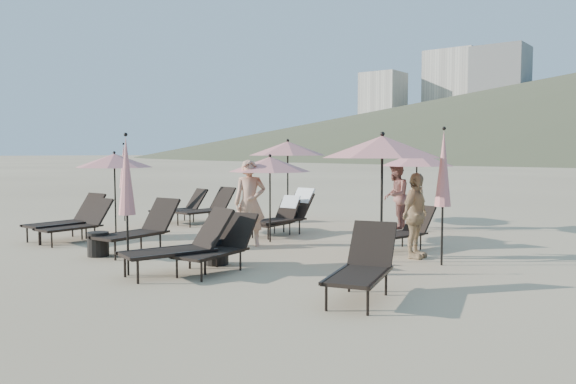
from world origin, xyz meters
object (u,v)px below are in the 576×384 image
Objects in this scene: beachgoer_a at (250,203)px; umbrella_closed_0 at (126,177)px; lounger_6 at (181,207)px; lounger_5 at (363,265)px; lounger_7 at (208,207)px; beachgoer_b at (395,196)px; lounger_2 at (140,228)px; umbrella_closed_2 at (124,167)px; umbrella_open_3 at (288,149)px; lounger_3 at (182,244)px; lounger_9 at (287,213)px; umbrella_open_1 at (270,164)px; beachgoer_c at (415,216)px; lounger_8 at (279,217)px; lounger_0 at (78,222)px; lounger_10 at (404,230)px; umbrella_open_0 at (114,161)px; lounger_4 at (219,246)px; side_table_1 at (217,251)px; umbrella_open_2 at (382,147)px; lounger_1 at (68,219)px; side_table_0 at (98,244)px; umbrella_open_4 at (417,159)px; umbrella_closed_1 at (443,169)px.

umbrella_closed_0 is at bearing -125.24° from beachgoer_a.
lounger_5 is at bearing -14.41° from lounger_6.
beachgoer_b is (4.69, 2.35, 0.41)m from lounger_7.
umbrella_closed_2 is (-4.65, 3.02, 1.12)m from lounger_2.
umbrella_open_3 is at bearing 107.70° from umbrella_closed_0.
lounger_9 is at bearing 123.79° from lounger_3.
umbrella_closed_0 is (4.76, -5.38, 1.19)m from lounger_6.
lounger_5 is 0.92× the size of umbrella_open_1.
beachgoer_c is at bearing -29.21° from umbrella_open_3.
lounger_3 is at bearing -19.34° from beachgoer_b.
lounger_0 is at bearing -132.81° from lounger_8.
beachgoer_b is at bearing 134.11° from lounger_10.
umbrella_open_0 is (-2.80, 1.40, 1.33)m from lounger_2.
lounger_4 is 0.85× the size of umbrella_open_1.
umbrella_open_3 is (-6.14, 6.24, 1.68)m from lounger_5.
lounger_3 is 1.43m from umbrella_closed_0.
umbrella_open_3 reaches higher than lounger_7.
umbrella_open_1 is at bearing 108.51° from side_table_1.
umbrella_open_0 is (-5.38, 1.74, 1.38)m from lounger_4.
side_table_1 is at bearing -138.10° from umbrella_open_2.
beachgoer_c is (3.47, 0.85, -0.11)m from beachgoer_a.
lounger_7 is at bearing -80.76° from beachgoer_b.
umbrella_open_0 is at bearing 91.94° from lounger_1.
lounger_7 is 1.11× the size of lounger_10.
side_table_0 is (4.36, -3.80, -1.37)m from umbrella_closed_2.
beachgoer_b is at bearing 50.17° from lounger_1.
lounger_3 is 1.08× the size of lounger_7.
lounger_1 is 0.75× the size of umbrella_open_2.
lounger_0 is at bearing -178.77° from side_table_1.
umbrella_open_3 reaches higher than beachgoer_a.
umbrella_open_1 is 4.04m from side_table_0.
lounger_1 is at bearing 179.84° from side_table_1.
lounger_7 is 0.89× the size of umbrella_open_0.
lounger_2 is 0.94× the size of umbrella_open_1.
umbrella_open_2 reaches higher than lounger_7.
side_table_1 is (0.51, 1.54, -1.39)m from umbrella_closed_0.
umbrella_closed_2 is at bearing 128.29° from beachgoer_a.
umbrella_closed_0 is at bearing -72.30° from umbrella_open_3.
umbrella_open_0 is at bearing 146.83° from umbrella_closed_0.
side_table_1 is at bearing -64.35° from lounger_9.
lounger_2 reaches higher than lounger_10.
lounger_5 is at bearing -71.03° from umbrella_open_4.
lounger_4 is at bearing -24.94° from umbrella_closed_2.
lounger_8 reaches higher than side_table_1.
umbrella_open_0 is 8.25m from umbrella_closed_1.
umbrella_open_2 is 5.79m from side_table_0.
beachgoer_c is at bearing 54.38° from umbrella_closed_0.
side_table_0 is 0.27× the size of beachgoer_b.
umbrella_closed_0 is (0.83, -5.35, 1.10)m from lounger_9.
umbrella_closed_1 is at bearing 29.75° from side_table_0.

